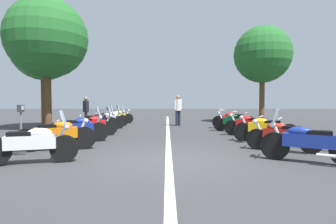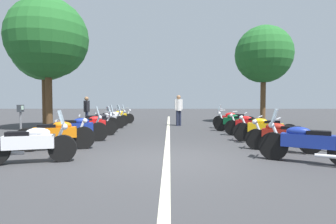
{
  "view_description": "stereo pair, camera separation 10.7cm",
  "coord_description": "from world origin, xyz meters",
  "views": [
    {
      "loc": [
        -6.32,
        0.04,
        1.42
      ],
      "look_at": [
        4.98,
        0.0,
        0.93
      ],
      "focal_mm": 28.54,
      "sensor_mm": 36.0,
      "label": 1
    },
    {
      "loc": [
        -6.32,
        -0.07,
        1.42
      ],
      "look_at": [
        4.98,
        0.0,
        0.93
      ],
      "focal_mm": 28.54,
      "sensor_mm": 36.0,
      "label": 2
    }
  ],
  "objects": [
    {
      "name": "motorcycle_right_row_2",
      "position": [
        2.7,
        -3.29,
        0.46
      ],
      "size": [
        0.99,
        2.04,
        1.01
      ],
      "rotation": [
        0.0,
        0.0,
        1.2
      ],
      "color": "black",
      "rests_on": "ground_plane"
    },
    {
      "name": "motorcycle_left_row_1",
      "position": [
        1.24,
        3.17,
        0.46
      ],
      "size": [
        0.89,
        2.12,
        1.01
      ],
      "rotation": [
        0.0,
        0.0,
        -1.27
      ],
      "color": "black",
      "rests_on": "ground_plane"
    },
    {
      "name": "bystander_0",
      "position": [
        8.64,
        -0.58,
        1.01
      ],
      "size": [
        0.34,
        0.45,
        1.72
      ],
      "rotation": [
        0.0,
        0.0,
        0.6
      ],
      "color": "#1E2338",
      "rests_on": "ground_plane"
    },
    {
      "name": "roadside_tree_1",
      "position": [
        7.41,
        6.34,
        4.06
      ],
      "size": [
        3.26,
        3.26,
        5.72
      ],
      "color": "brown",
      "rests_on": "ground_plane"
    },
    {
      "name": "motorcycle_left_row_2",
      "position": [
        2.75,
        3.11,
        0.47
      ],
      "size": [
        0.9,
        2.1,
        1.22
      ],
      "rotation": [
        0.0,
        0.0,
        -1.26
      ],
      "color": "black",
      "rests_on": "ground_plane"
    },
    {
      "name": "motorcycle_right_row_1",
      "position": [
        1.07,
        -3.18,
        0.44
      ],
      "size": [
        1.07,
        1.83,
        0.98
      ],
      "rotation": [
        0.0,
        0.0,
        1.09
      ],
      "color": "black",
      "rests_on": "ground_plane"
    },
    {
      "name": "bystander_1",
      "position": [
        8.05,
        4.41,
        0.96
      ],
      "size": [
        0.5,
        0.32,
        1.64
      ],
      "rotation": [
        0.0,
        0.0,
        1.96
      ],
      "color": "#1E2338",
      "rests_on": "ground_plane"
    },
    {
      "name": "motorcycle_left_row_0",
      "position": [
        -0.38,
        3.05,
        0.46
      ],
      "size": [
        0.82,
        1.98,
        1.2
      ],
      "rotation": [
        0.0,
        0.0,
        -1.29
      ],
      "color": "black",
      "rests_on": "ground_plane"
    },
    {
      "name": "motorcycle_right_row_5",
      "position": [
        6.97,
        -3.26,
        0.47
      ],
      "size": [
        1.02,
        2.03,
        1.22
      ],
      "rotation": [
        0.0,
        0.0,
        1.17
      ],
      "color": "black",
      "rests_on": "ground_plane"
    },
    {
      "name": "ground_plane",
      "position": [
        0.0,
        0.0,
        0.0
      ],
      "size": [
        80.0,
        80.0,
        0.0
      ],
      "primitive_type": "plane",
      "color": "#38383A"
    },
    {
      "name": "parking_meter",
      "position": [
        1.8,
        4.49,
        0.9
      ],
      "size": [
        0.19,
        0.15,
        1.29
      ],
      "rotation": [
        0.0,
        0.0,
        -1.7
      ],
      "color": "slate",
      "rests_on": "ground_plane"
    },
    {
      "name": "roadside_tree_0",
      "position": [
        6.77,
        5.87,
        4.44
      ],
      "size": [
        3.87,
        3.87,
        6.39
      ],
      "color": "brown",
      "rests_on": "ground_plane"
    },
    {
      "name": "motorcycle_left_row_7",
      "position": [
        9.96,
        3.16,
        0.45
      ],
      "size": [
        0.97,
        2.07,
        0.99
      ],
      "rotation": [
        0.0,
        0.0,
        -1.21
      ],
      "color": "black",
      "rests_on": "ground_plane"
    },
    {
      "name": "motorcycle_right_row_4",
      "position": [
        5.68,
        -3.06,
        0.45
      ],
      "size": [
        1.27,
        1.88,
        0.99
      ],
      "rotation": [
        0.0,
        0.0,
        1.0
      ],
      "color": "black",
      "rests_on": "ground_plane"
    },
    {
      "name": "motorcycle_left_row_5",
      "position": [
        6.96,
        3.11,
        0.47
      ],
      "size": [
        0.98,
        1.9,
        1.21
      ],
      "rotation": [
        0.0,
        0.0,
        -1.17
      ],
      "color": "black",
      "rests_on": "ground_plane"
    },
    {
      "name": "motorcycle_left_row_6",
      "position": [
        8.44,
        3.14,
        0.46
      ],
      "size": [
        0.79,
        1.93,
        1.2
      ],
      "rotation": [
        0.0,
        0.0,
        -1.3
      ],
      "color": "black",
      "rests_on": "ground_plane"
    },
    {
      "name": "motorcycle_right_row_0",
      "position": [
        -0.3,
        -3.15,
        0.47
      ],
      "size": [
        1.16,
        1.9,
        1.22
      ],
      "rotation": [
        0.0,
        0.0,
        1.06
      ],
      "color": "black",
      "rests_on": "ground_plane"
    },
    {
      "name": "motorcycle_left_row_4",
      "position": [
        5.54,
        3.17,
        0.47
      ],
      "size": [
        0.88,
        1.98,
        1.22
      ],
      "rotation": [
        0.0,
        0.0,
        -1.24
      ],
      "color": "black",
      "rests_on": "ground_plane"
    },
    {
      "name": "motorcycle_right_row_3",
      "position": [
        4.16,
        -3.22,
        0.45
      ],
      "size": [
        1.17,
        1.83,
        0.99
      ],
      "rotation": [
        0.0,
        0.0,
        1.04
      ],
      "color": "black",
      "rests_on": "ground_plane"
    },
    {
      "name": "roadside_tree_2",
      "position": [
        10.38,
        -5.9,
        4.27
      ],
      "size": [
        3.52,
        3.52,
        6.04
      ],
      "color": "brown",
      "rests_on": "ground_plane"
    },
    {
      "name": "lane_centre_stripe",
      "position": [
        5.58,
        0.0,
        0.0
      ],
      "size": [
        23.61,
        0.16,
        0.01
      ],
      "primitive_type": "cube",
      "color": "beige",
      "rests_on": "ground_plane"
    },
    {
      "name": "traffic_cone_0",
      "position": [
        4.7,
        4.67,
        0.29
      ],
      "size": [
        0.36,
        0.36,
        0.61
      ],
      "color": "orange",
      "rests_on": "ground_plane"
    },
    {
      "name": "motorcycle_left_row_3",
      "position": [
        4.19,
        3.02,
        0.46
      ],
      "size": [
        1.11,
        1.9,
        1.19
      ],
      "rotation": [
        0.0,
        0.0,
        -1.09
      ],
      "color": "black",
      "rests_on": "ground_plane"
    }
  ]
}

